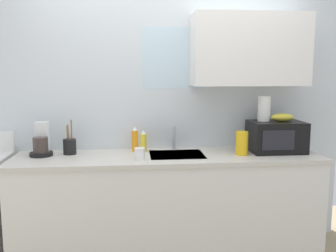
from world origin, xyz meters
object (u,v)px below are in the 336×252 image
(dish_soap_bottle_yellow, at_px, (143,142))
(cereal_canister, at_px, (242,143))
(paper_towel_roll, at_px, (264,108))
(dish_soap_bottle_orange, at_px, (135,140))
(banana_bunch, at_px, (282,117))
(utensil_crock, at_px, (70,146))
(coffee_maker, at_px, (42,143))
(mug_white, at_px, (140,154))
(microwave, at_px, (276,137))

(dish_soap_bottle_yellow, height_order, cereal_canister, cereal_canister)
(paper_towel_roll, bearing_deg, dish_soap_bottle_orange, 176.31)
(banana_bunch, height_order, utensil_crock, banana_bunch)
(coffee_maker, distance_m, dish_soap_bottle_yellow, 0.86)
(utensil_crock, bearing_deg, mug_white, -23.67)
(mug_white, bearing_deg, banana_bunch, 8.59)
(cereal_canister, bearing_deg, dish_soap_bottle_orange, 166.09)
(paper_towel_roll, relative_size, coffee_maker, 0.79)
(cereal_canister, xyz_separation_m, utensil_crock, (-1.46, 0.17, -0.03))
(cereal_canister, bearing_deg, microwave, 16.17)
(microwave, xyz_separation_m, dish_soap_bottle_orange, (-1.24, 0.13, -0.03))
(banana_bunch, bearing_deg, microwave, -178.23)
(dish_soap_bottle_yellow, height_order, dish_soap_bottle_orange, dish_soap_bottle_orange)
(cereal_canister, distance_m, utensil_crock, 1.47)
(dish_soap_bottle_yellow, height_order, utensil_crock, utensil_crock)
(microwave, distance_m, cereal_canister, 0.36)
(microwave, height_order, dish_soap_bottle_yellow, microwave)
(coffee_maker, xyz_separation_m, utensil_crock, (0.23, 0.01, -0.03))
(cereal_canister, height_order, utensil_crock, utensil_crock)
(coffee_maker, bearing_deg, cereal_canister, -5.35)
(banana_bunch, height_order, mug_white, banana_bunch)
(paper_towel_roll, bearing_deg, utensil_crock, 179.33)
(microwave, bearing_deg, cereal_canister, -163.83)
(utensil_crock, bearing_deg, cereal_canister, -6.63)
(mug_white, bearing_deg, coffee_maker, 163.21)
(coffee_maker, relative_size, mug_white, 2.95)
(dish_soap_bottle_orange, relative_size, cereal_canister, 1.12)
(dish_soap_bottle_orange, height_order, mug_white, dish_soap_bottle_orange)
(banana_bunch, height_order, coffee_maker, banana_bunch)
(coffee_maker, relative_size, dish_soap_bottle_yellow, 1.43)
(mug_white, height_order, utensil_crock, utensil_crock)
(microwave, height_order, banana_bunch, banana_bunch)
(dish_soap_bottle_yellow, bearing_deg, banana_bunch, -4.87)
(microwave, distance_m, utensil_crock, 1.80)
(dish_soap_bottle_yellow, relative_size, mug_white, 2.06)
(microwave, xyz_separation_m, dish_soap_bottle_yellow, (-1.17, 0.11, -0.04))
(paper_towel_roll, distance_m, dish_soap_bottle_orange, 1.18)
(microwave, relative_size, coffee_maker, 1.64)
(paper_towel_roll, height_order, utensil_crock, paper_towel_roll)
(paper_towel_roll, bearing_deg, coffee_maker, 179.75)
(mug_white, bearing_deg, utensil_crock, 156.33)
(banana_bunch, distance_m, dish_soap_bottle_orange, 1.31)
(microwave, distance_m, dish_soap_bottle_orange, 1.25)
(utensil_crock, bearing_deg, dish_soap_bottle_orange, 5.51)
(paper_towel_roll, bearing_deg, mug_white, -167.77)
(banana_bunch, relative_size, dish_soap_bottle_orange, 0.89)
(microwave, height_order, paper_towel_roll, paper_towel_roll)
(paper_towel_roll, xyz_separation_m, mug_white, (-1.11, -0.24, -0.33))
(banana_bunch, xyz_separation_m, paper_towel_roll, (-0.15, 0.05, 0.08))
(coffee_maker, distance_m, cereal_canister, 1.70)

